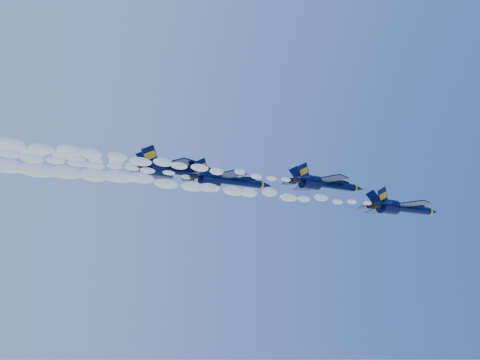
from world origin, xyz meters
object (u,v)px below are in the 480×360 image
jet_third (227,180)px  jet_fourth (181,170)px  jet_second (325,184)px  jet_lead (402,208)px

jet_third → jet_fourth: jet_fourth is taller
jet_second → jet_third: 17.39m
jet_lead → jet_third: 29.78m
jet_lead → jet_fourth: jet_fourth is taller
jet_lead → jet_second: size_ratio=1.02×
jet_lead → jet_fourth: size_ratio=0.79×
jet_second → jet_fourth: jet_fourth is taller
jet_lead → jet_third: jet_third is taller
jet_third → jet_fourth: bearing=135.1°
jet_second → jet_fourth: (-17.67, 19.34, 4.52)m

